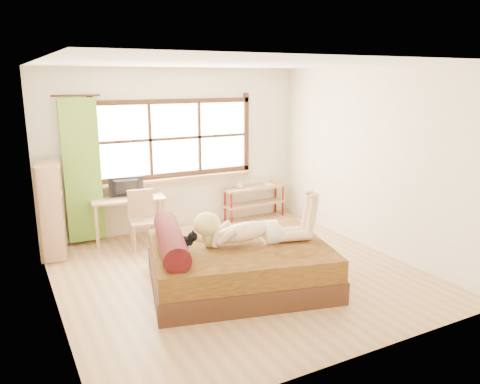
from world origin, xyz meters
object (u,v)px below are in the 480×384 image
pipe_shelf (255,195)px  kitten (181,241)px  bed (235,263)px  desk (128,203)px  woman (252,218)px  chair (142,216)px  bookshelf (51,211)px

pipe_shelf → kitten: bearing=-137.2°
bed → desk: size_ratio=2.13×
kitten → pipe_shelf: 3.28m
bed → desk: (-0.72, 2.27, 0.32)m
woman → kitten: size_ratio=4.67×
woman → chair: (-0.82, 1.97, -0.37)m
chair → pipe_shelf: chair is taller
desk → chair: (0.11, -0.37, -0.12)m
bookshelf → woman: bearing=-36.6°
chair → kitten: bearing=-84.6°
pipe_shelf → bookshelf: bearing=-177.2°
woman → pipe_shelf: woman is taller
kitten → pipe_shelf: size_ratio=0.27×
chair → pipe_shelf: size_ratio=0.72×
bed → chair: 2.01m
woman → bookshelf: (-2.09, 2.15, -0.17)m
woman → pipe_shelf: size_ratio=1.24×
pipe_shelf → bookshelf: (-3.53, -0.30, 0.25)m
bed → woman: (0.20, -0.06, 0.57)m
bed → pipe_shelf: bed is taller
bookshelf → pipe_shelf: bearing=14.2°
kitten → desk: bearing=105.4°
kitten → bookshelf: (-1.22, 2.00, 0.02)m
woman → kitten: bearing=-175.9°
bed → bookshelf: 2.84m
bed → pipe_shelf: size_ratio=2.06×
woman → pipe_shelf: bearing=73.4°
bed → kitten: bed is taller
bookshelf → chair: bearing=0.9°
desk → bookshelf: bookshelf is taller
woman → bookshelf: 3.00m
bed → woman: bearing=-3.4°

